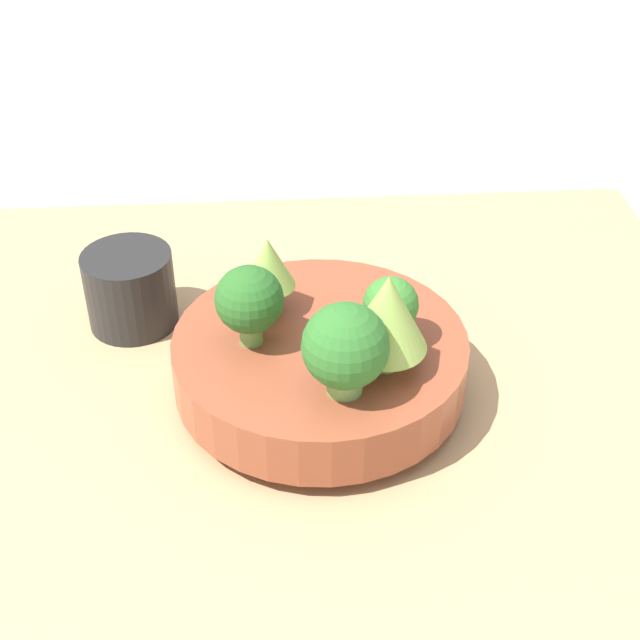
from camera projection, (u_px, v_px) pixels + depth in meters
name	position (u px, v px, depth m)	size (l,w,h in m)	color
ground_plane	(281.00, 435.00, 0.84)	(6.00, 6.00, 0.00)	beige
table	(280.00, 418.00, 0.82)	(0.89, 0.76, 0.04)	tan
bowl	(320.00, 362.00, 0.80)	(0.26, 0.26, 0.06)	brown
broccoli_floret_front	(345.00, 348.00, 0.70)	(0.07, 0.07, 0.08)	#7AB256
broccoli_floret_left	(249.00, 301.00, 0.75)	(0.06, 0.06, 0.07)	#6BA34C
romanesco_piece_far	(268.00, 266.00, 0.79)	(0.05, 0.05, 0.07)	#7AB256
broccoli_floret_right	(390.00, 305.00, 0.76)	(0.05, 0.05, 0.06)	#609347
romanesco_piece_near	(387.00, 313.00, 0.72)	(0.07, 0.07, 0.09)	#7AB256
cup	(130.00, 289.00, 0.88)	(0.09, 0.09, 0.08)	black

